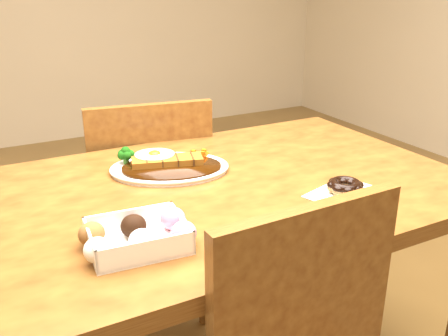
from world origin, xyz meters
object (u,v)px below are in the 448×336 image
katsu_curry_plate (167,165)px  pon_de_ring (345,187)px  chair_far (148,203)px  donut_box (138,235)px  table (227,218)px

katsu_curry_plate → pon_de_ring: katsu_curry_plate is taller
chair_far → katsu_curry_plate: bearing=89.2°
katsu_curry_plate → donut_box: 0.40m
table → chair_far: (-0.03, 0.54, -0.17)m
table → katsu_curry_plate: bearing=123.8°
table → katsu_curry_plate: katsu_curry_plate is taller
chair_far → donut_box: (-0.27, -0.73, 0.30)m
chair_far → pon_de_ring: (0.25, -0.73, 0.29)m
chair_far → donut_box: chair_far is taller
table → katsu_curry_plate: (-0.10, 0.15, 0.11)m
chair_far → katsu_curry_plate: (-0.07, -0.39, 0.29)m
chair_far → katsu_curry_plate: chair_far is taller
table → pon_de_ring: bearing=-41.6°
table → donut_box: (-0.30, -0.20, 0.12)m
chair_far → donut_box: size_ratio=3.98×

